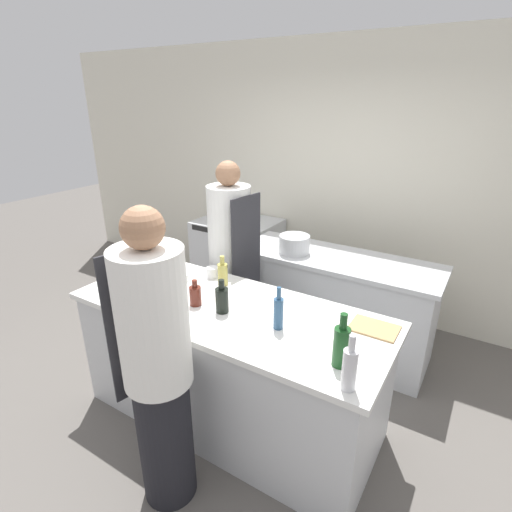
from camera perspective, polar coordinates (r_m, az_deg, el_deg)
name	(u,v)px	position (r m, az deg, el deg)	size (l,w,h in m)	color
ground_plane	(232,415)	(3.26, -3.49, -21.68)	(16.00, 16.00, 0.00)	#605B56
wall_back	(345,182)	(4.35, 12.65, 10.21)	(8.00, 0.06, 2.80)	silver
prep_counter	(230,364)	(2.96, -3.70, -15.14)	(2.18, 0.88, 0.93)	silver
pass_counter	(334,304)	(3.77, 11.14, -6.73)	(1.78, 0.64, 0.93)	silver
oven_range	(238,258)	(4.75, -2.58, -0.22)	(0.89, 0.72, 0.91)	silver
chef_at_prep_near	(158,368)	(2.27, -13.84, -15.31)	(0.41, 0.40, 1.79)	black
chef_at_stove	(231,264)	(3.48, -3.65, -1.08)	(0.40, 0.38, 1.77)	black
bottle_olive_oil	(195,295)	(2.72, -8.66, -5.54)	(0.08, 0.08, 0.18)	#5B2319
bottle_vinegar	(222,299)	(2.61, -4.93, -6.16)	(0.09, 0.09, 0.23)	black
bottle_wine	(350,368)	(2.01, 13.22, -15.32)	(0.07, 0.07, 0.30)	silver
bottle_cooking_oil	(278,312)	(2.42, 3.22, -8.03)	(0.06, 0.06, 0.28)	#2D5175
bottle_sauce	(341,345)	(2.15, 12.09, -12.37)	(0.09, 0.09, 0.31)	#19471E
bottle_water	(223,273)	(2.97, -4.79, -2.50)	(0.07, 0.07, 0.23)	#B2A84C
bowl_mixing_large	(177,277)	(3.12, -11.21, -2.96)	(0.18, 0.18, 0.05)	white
bowl_prep_small	(140,280)	(3.14, -16.19, -3.29)	(0.22, 0.22, 0.05)	#B7BABC
bowl_ceramic_blue	(153,302)	(2.76, -14.56, -6.34)	(0.24, 0.24, 0.09)	#B7BABC
cup	(212,272)	(3.12, -6.24, -2.32)	(0.09, 0.09, 0.08)	white
cutting_board	(374,328)	(2.57, 16.52, -9.83)	(0.28, 0.21, 0.01)	tan
stockpot	(294,244)	(3.59, 5.50, 1.69)	(0.27, 0.27, 0.16)	silver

